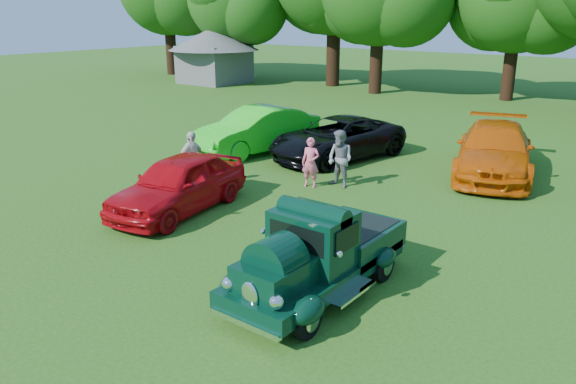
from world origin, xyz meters
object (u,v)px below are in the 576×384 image
Objects in this scene: spectator_grey at (340,159)px; gazebo at (214,49)px; back_car_orange at (494,150)px; spectator_pink at (311,163)px; back_car_lime at (257,130)px; hero_pickup at (319,256)px; red_convertible at (178,184)px; back_car_black at (337,138)px; spectator_white at (192,159)px.

spectator_grey is 25.97m from gazebo.
gazebo is at bearing 137.15° from back_car_orange.
back_car_lime is at bearing 134.16° from spectator_pink.
hero_pickup is 5.58m from red_convertible.
hero_pickup is 6.57m from spectator_grey.
spectator_pink is (4.04, -2.30, -0.08)m from back_car_lime.
hero_pickup is 0.76× the size of back_car_orange.
back_car_lime reaches higher than spectator_pink.
back_car_lime is (-7.92, 7.54, 0.10)m from hero_pickup.
back_car_orange is 5.17m from spectator_grey.
spectator_pink reaches higher than red_convertible.
back_car_lime is 5.06m from spectator_grey.
back_car_lime is 0.78× the size of gazebo.
hero_pickup is 0.81× the size of back_car_black.
back_car_black is 3.51m from spectator_pink.
red_convertible is 0.68× the size of gazebo.
spectator_white is 0.26× the size of gazebo.
red_convertible is at bearing -57.39° from back_car_lime.
spectator_grey reaches higher than back_car_black.
back_car_lime is at bearing 136.42° from hero_pickup.
red_convertible is 0.87× the size of back_car_lime.
hero_pickup is 32.09m from gazebo.
hero_pickup is at bearing -69.63° from spectator_pink.
spectator_pink is (-3.87, -4.59, -0.06)m from back_car_orange.
gazebo is at bearing 123.39° from red_convertible.
spectator_pink is 0.89× the size of spectator_white.
back_car_orange is at bearing 26.31° from back_car_lime.
hero_pickup is at bearing -47.27° from back_car_black.
back_car_lime is at bearing -148.58° from back_car_black.
spectator_pink is (-3.88, 5.24, 0.03)m from hero_pickup.
spectator_pink is at bearing -58.23° from back_car_black.
spectator_white reaches higher than red_convertible.
red_convertible is 7.11m from back_car_black.
back_car_orange is (-0.02, 9.83, 0.09)m from hero_pickup.
spectator_grey reaches higher than spectator_pink.
spectator_grey is 4.37m from spectator_white.
spectator_white is (1.22, -4.39, 0.01)m from back_car_lime.
hero_pickup is 0.85× the size of back_car_lime.
back_car_black is 22.82m from gazebo.
hero_pickup is at bearing -24.06° from red_convertible.
back_car_orange is 3.72× the size of spectator_pink.
red_convertible is 2.92× the size of spectator_pink.
back_car_black is 3.52× the size of spectator_pink.
back_car_orange is at bearing 62.65° from spectator_grey.
red_convertible is 4.09m from spectator_pink.
hero_pickup is at bearing -50.56° from spectator_grey.
spectator_grey reaches higher than spectator_white.
red_convertible is 0.78× the size of back_car_orange.
spectator_white is (-2.81, -2.09, 0.09)m from spectator_pink.
spectator_grey is (2.21, 4.31, 0.11)m from red_convertible.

